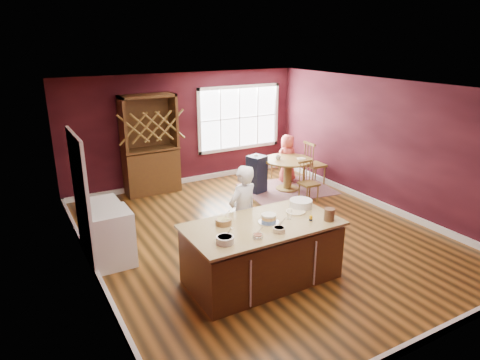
% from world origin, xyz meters
% --- Properties ---
extents(room_shell, '(7.00, 7.00, 7.00)m').
position_xyz_m(room_shell, '(0.00, 0.00, 1.35)').
color(room_shell, brown).
rests_on(room_shell, ground).
extents(window, '(2.36, 0.10, 1.66)m').
position_xyz_m(window, '(1.50, 3.47, 1.50)').
color(window, white).
rests_on(window, room_shell).
extents(doorway, '(0.08, 1.26, 2.13)m').
position_xyz_m(doorway, '(-2.97, 0.60, 1.02)').
color(doorway, white).
rests_on(doorway, room_shell).
extents(kitchen_island, '(2.27, 1.19, 0.92)m').
position_xyz_m(kitchen_island, '(-0.81, -1.30, 0.44)').
color(kitchen_island, '#452A18').
rests_on(kitchen_island, ground).
extents(dining_table, '(1.16, 1.16, 0.75)m').
position_xyz_m(dining_table, '(1.88, 1.79, 0.53)').
color(dining_table, brown).
rests_on(dining_table, ground).
extents(baker, '(0.67, 0.53, 1.60)m').
position_xyz_m(baker, '(-0.74, -0.59, 0.80)').
color(baker, silver).
rests_on(baker, ground).
extents(layer_cake, '(0.31, 0.31, 0.13)m').
position_xyz_m(layer_cake, '(-0.71, -1.31, 0.98)').
color(layer_cake, silver).
rests_on(layer_cake, kitchen_island).
extents(bowl_blue, '(0.24, 0.24, 0.09)m').
position_xyz_m(bowl_blue, '(-1.57, -1.57, 0.97)').
color(bowl_blue, white).
rests_on(bowl_blue, kitchen_island).
extents(bowl_yellow, '(0.23, 0.23, 0.09)m').
position_xyz_m(bowl_yellow, '(-1.32, -1.04, 0.96)').
color(bowl_yellow, brown).
rests_on(bowl_yellow, kitchen_island).
extents(bowl_pink, '(0.14, 0.14, 0.05)m').
position_xyz_m(bowl_pink, '(-1.12, -1.65, 0.95)').
color(bowl_pink, silver).
rests_on(bowl_pink, kitchen_island).
extents(bowl_olive, '(0.18, 0.18, 0.07)m').
position_xyz_m(bowl_olive, '(-0.76, -1.64, 0.95)').
color(bowl_olive, silver).
rests_on(bowl_olive, kitchen_island).
extents(drinking_glass, '(0.07, 0.07, 0.15)m').
position_xyz_m(drinking_glass, '(-0.38, -1.36, 0.99)').
color(drinking_glass, silver).
rests_on(drinking_glass, kitchen_island).
extents(dinner_plate, '(0.30, 0.30, 0.02)m').
position_xyz_m(dinner_plate, '(-0.14, -1.19, 0.93)').
color(dinner_plate, beige).
rests_on(dinner_plate, kitchen_island).
extents(white_tub, '(0.36, 0.36, 0.12)m').
position_xyz_m(white_tub, '(0.05, -1.07, 0.98)').
color(white_tub, white).
rests_on(white_tub, kitchen_island).
extents(stoneware_crock, '(0.15, 0.15, 0.19)m').
position_xyz_m(stoneware_crock, '(0.10, -1.69, 1.01)').
color(stoneware_crock, brown).
rests_on(stoneware_crock, kitchen_island).
extents(toy_figurine, '(0.05, 0.05, 0.09)m').
position_xyz_m(toy_figurine, '(-0.14, -1.56, 0.96)').
color(toy_figurine, '#F2B104').
rests_on(toy_figurine, kitchen_island).
extents(rug, '(2.23, 1.83, 0.01)m').
position_xyz_m(rug, '(1.88, 1.79, 0.01)').
color(rug, brown).
rests_on(rug, ground).
extents(chair_east, '(0.45, 0.47, 1.09)m').
position_xyz_m(chair_east, '(2.69, 1.79, 0.55)').
color(chair_east, brown).
rests_on(chair_east, ground).
extents(chair_south, '(0.39, 0.38, 0.91)m').
position_xyz_m(chair_south, '(1.82, 0.92, 0.46)').
color(chair_south, '#966320').
rests_on(chair_south, ground).
extents(chair_north, '(0.57, 0.56, 1.09)m').
position_xyz_m(chair_north, '(2.28, 2.64, 0.54)').
color(chair_north, '#9C5724').
rests_on(chair_north, ground).
extents(seated_woman, '(0.60, 0.40, 1.20)m').
position_xyz_m(seated_woman, '(2.22, 2.31, 0.60)').
color(seated_woman, '#CF4943').
rests_on(seated_woman, ground).
extents(high_chair, '(0.46, 0.46, 0.91)m').
position_xyz_m(high_chair, '(1.15, 2.02, 0.46)').
color(high_chair, black).
rests_on(high_chair, ground).
extents(toddler, '(0.18, 0.14, 0.26)m').
position_xyz_m(toddler, '(1.13, 2.14, 0.81)').
color(toddler, '#8CA5BF').
rests_on(toddler, high_chair).
extents(table_plate, '(0.21, 0.21, 0.02)m').
position_xyz_m(table_plate, '(2.17, 1.66, 0.76)').
color(table_plate, beige).
rests_on(table_plate, dining_table).
extents(table_cup, '(0.14, 0.14, 0.10)m').
position_xyz_m(table_cup, '(1.65, 1.89, 0.80)').
color(table_cup, silver).
rests_on(table_cup, dining_table).
extents(hutch, '(1.24, 0.52, 2.28)m').
position_xyz_m(hutch, '(-0.98, 3.22, 1.14)').
color(hutch, '#3A2714').
rests_on(hutch, ground).
extents(washer, '(0.63, 0.61, 0.92)m').
position_xyz_m(washer, '(-2.64, 0.28, 0.46)').
color(washer, silver).
rests_on(washer, ground).
extents(dryer, '(0.60, 0.58, 0.87)m').
position_xyz_m(dryer, '(-2.64, 0.92, 0.43)').
color(dryer, white).
rests_on(dryer, ground).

